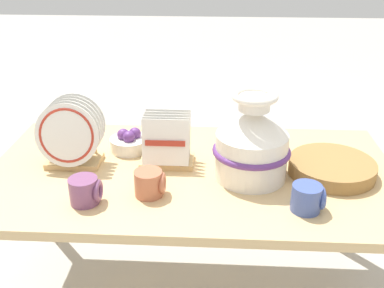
# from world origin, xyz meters

# --- Properties ---
(display_table) EXTENTS (1.56, 0.83, 0.63)m
(display_table) POSITION_xyz_m (0.00, 0.00, 0.57)
(display_table) COLOR tan
(display_table) RESTS_ON ground_plane
(ceramic_vase) EXTENTS (0.28, 0.28, 0.33)m
(ceramic_vase) POSITION_xyz_m (0.22, -0.04, 0.77)
(ceramic_vase) COLOR white
(ceramic_vase) RESTS_ON display_table
(dish_rack_round_plates) EXTENTS (0.24, 0.16, 0.26)m
(dish_rack_round_plates) POSITION_xyz_m (-0.46, 0.02, 0.75)
(dish_rack_round_plates) COLOR tan
(dish_rack_round_plates) RESTS_ON display_table
(dish_rack_square_plates) EXTENTS (0.21, 0.15, 0.20)m
(dish_rack_square_plates) POSITION_xyz_m (-0.10, 0.05, 0.71)
(dish_rack_square_plates) COLOR tan
(dish_rack_square_plates) RESTS_ON display_table
(wicker_charger_stack) EXTENTS (0.32, 0.32, 0.05)m
(wicker_charger_stack) POSITION_xyz_m (0.52, 0.00, 0.66)
(wicker_charger_stack) COLOR olive
(wicker_charger_stack) RESTS_ON display_table
(mug_plum_glaze) EXTENTS (0.11, 0.10, 0.09)m
(mug_plum_glaze) POSITION_xyz_m (-0.34, -0.24, 0.68)
(mug_plum_glaze) COLOR #7A4770
(mug_plum_glaze) RESTS_ON display_table
(mug_terracotta_glaze) EXTENTS (0.11, 0.10, 0.09)m
(mug_terracotta_glaze) POSITION_xyz_m (-0.13, -0.18, 0.68)
(mug_terracotta_glaze) COLOR #B76647
(mug_terracotta_glaze) RESTS_ON display_table
(mug_cobalt_glaze) EXTENTS (0.11, 0.10, 0.09)m
(mug_cobalt_glaze) POSITION_xyz_m (0.39, -0.25, 0.68)
(mug_cobalt_glaze) COLOR #42569E
(mug_cobalt_glaze) RESTS_ON display_table
(fruit_bowl) EXTENTS (0.16, 0.16, 0.09)m
(fruit_bowl) POSITION_xyz_m (-0.27, 0.16, 0.67)
(fruit_bowl) COLOR white
(fruit_bowl) RESTS_ON display_table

